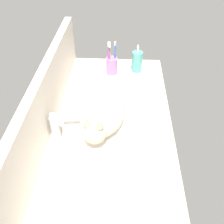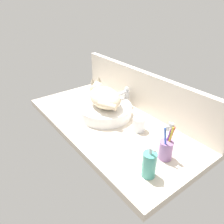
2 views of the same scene
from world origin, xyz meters
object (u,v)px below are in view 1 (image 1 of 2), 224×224
Objects in this scene: faucet at (58,125)px; water_glass at (97,93)px; cat at (102,115)px; toothbrush_cup at (112,64)px; soap_dispenser at (137,61)px; sink_basin at (103,129)px.

faucet is 29.96cm from water_glass.
faucet is (-0.81, 17.88, -5.19)cm from cat.
water_glass is (26.82, -12.76, -3.93)cm from faucet.
water_glass is (-24.17, 6.14, -2.03)cm from toothbrush_cup.
faucet is at bearing 159.66° from toothbrush_cup.
soap_dispenser is at bearing -15.89° from cat.
sink_basin is 18.58cm from faucet.
toothbrush_cup is (-3.12, 14.16, -0.53)cm from soap_dispenser.
cat reaches higher than faucet.
toothbrush_cup reaches higher than faucet.
faucet is at bearing 92.59° from cat.
cat is 55.81cm from soap_dispenser.
faucet is 0.73× the size of toothbrush_cup.
faucet is 63.43cm from soap_dispenser.
sink_basin is 54.14cm from soap_dispenser.
cat is at bearing 173.85° from sink_basin.
faucet is 54.42cm from toothbrush_cup.
sink_basin is at bearing -83.14° from faucet.
water_glass is at bearing 12.06° from sink_basin.
toothbrush_cup is at bearing 102.43° from soap_dispenser.
toothbrush_cup is 25.02cm from water_glass.
cat is at bearing 164.11° from soap_dispenser.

